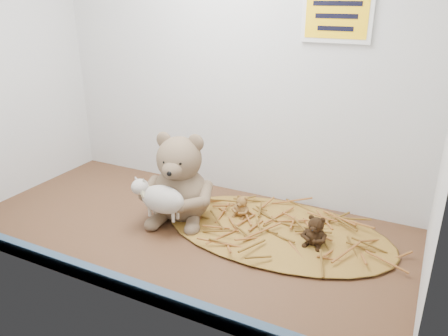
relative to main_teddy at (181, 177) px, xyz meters
The scene contains 8 objects.
alcove_shell 32.72cm from the main_teddy, 36.57° to the left, with size 120.40×60.20×90.40cm.
front_rail 36.63cm from the main_teddy, 83.20° to the right, with size 119.28×2.20×3.60cm, color #3D5D76.
straw_bed 30.19cm from the main_teddy, ahead, with size 63.69×36.98×1.23cm, color brown.
main_teddy is the anchor object (origin of this frame).
toy_lamb 9.59cm from the main_teddy, 90.00° to the right, with size 16.33×9.97×10.55cm, color #B8B0A5, non-canonical shape.
mini_teddy_tan 19.20cm from the main_teddy, 23.20° to the left, with size 5.08×5.37×6.30cm, color #8E5E2E, non-canonical shape.
mini_teddy_brown 39.57cm from the main_teddy, ahead, with size 6.42×6.78×7.96cm, color black, non-canonical shape.
wall_sign 59.22cm from the main_teddy, 34.51° to the left, with size 16.00×1.20×11.00cm, color yellow.
Camera 1 is at (57.00, -88.92, 60.38)cm, focal length 35.00 mm.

